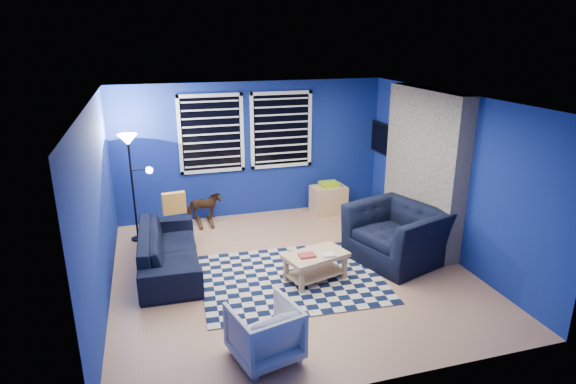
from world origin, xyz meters
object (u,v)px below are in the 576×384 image
at_px(coffee_table, 316,261).
at_px(floor_lamp, 131,155).
at_px(armchair_big, 396,234).
at_px(rocking_horse, 204,207).
at_px(armchair_bent, 265,332).
at_px(tv, 385,140).
at_px(sofa, 169,249).
at_px(cabinet, 328,199).

relative_size(coffee_table, floor_lamp, 0.54).
distance_m(armchair_big, floor_lamp, 4.34).
distance_m(armchair_big, rocking_horse, 3.48).
bearing_deg(armchair_big, armchair_bent, -74.16).
distance_m(tv, coffee_table, 3.41).
xyz_separation_m(sofa, cabinet, (3.07, 1.51, -0.03)).
height_order(tv, cabinet, tv).
xyz_separation_m(armchair_bent, cabinet, (2.21, 3.90, -0.03)).
xyz_separation_m(coffee_table, floor_lamp, (-2.38, 2.18, 1.17)).
bearing_deg(cabinet, coffee_table, -117.92).
distance_m(sofa, armchair_big, 3.39).
xyz_separation_m(cabinet, floor_lamp, (-3.51, -0.28, 1.19)).
relative_size(armchair_bent, floor_lamp, 0.38).
bearing_deg(cabinet, floor_lamp, -178.54).
relative_size(armchair_big, rocking_horse, 2.12).
distance_m(sofa, coffee_table, 2.16).
height_order(sofa, floor_lamp, floor_lamp).
relative_size(sofa, floor_lamp, 1.17).
bearing_deg(floor_lamp, armchair_bent, -70.28).
bearing_deg(coffee_table, cabinet, 65.26).
bearing_deg(cabinet, rocking_horse, 173.89).
bearing_deg(coffee_table, sofa, 153.76).
bearing_deg(rocking_horse, floor_lamp, 107.88).
relative_size(sofa, rocking_horse, 3.46).
xyz_separation_m(sofa, armchair_bent, (0.86, -2.40, 0.00)).
relative_size(cabinet, floor_lamp, 0.37).
bearing_deg(sofa, armchair_big, -99.81).
bearing_deg(armchair_big, floor_lamp, -135.87).
height_order(sofa, coffee_table, sofa).
xyz_separation_m(tv, sofa, (-4.14, -1.41, -1.09)).
height_order(sofa, armchair_bent, armchair_bent).
xyz_separation_m(tv, cabinet, (-1.06, 0.10, -1.12)).
bearing_deg(armchair_bent, armchair_big, -159.30).
xyz_separation_m(sofa, armchair_big, (3.32, -0.68, 0.11)).
distance_m(tv, rocking_horse, 3.59).
xyz_separation_m(armchair_bent, rocking_horse, (-0.14, 4.02, 0.01)).
xyz_separation_m(armchair_bent, coffee_table, (1.08, 1.44, -0.01)).
height_order(rocking_horse, cabinet, cabinet).
relative_size(armchair_big, armchair_bent, 1.88).
bearing_deg(armchair_big, rocking_horse, -150.54).
relative_size(armchair_bent, coffee_table, 0.71).
xyz_separation_m(armchair_big, floor_lamp, (-3.76, 1.90, 1.05)).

